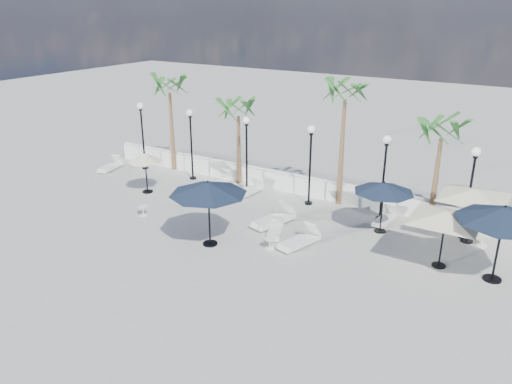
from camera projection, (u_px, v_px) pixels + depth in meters
The scene contains 28 objects.
ground at pixel (233, 260), 18.72m from camera, with size 100.00×100.00×0.00m, color #9C9D98.
balustrade at pixel (318, 189), 24.53m from camera, with size 26.00×0.30×1.01m.
lamppost_0 at pixel (142, 126), 28.13m from camera, with size 0.36×0.36×3.84m.
lamppost_1 at pixel (191, 134), 26.42m from camera, with size 0.36×0.36×3.84m.
lamppost_2 at pixel (247, 144), 24.72m from camera, with size 0.36×0.36×3.84m.
lamppost_3 at pixel (310, 154), 23.02m from camera, with size 0.36×0.36×3.84m.
lamppost_4 at pixel (385, 166), 21.31m from camera, with size 0.36×0.36×3.84m.
lamppost_5 at pixel (472, 180), 19.61m from camera, with size 0.36×0.36×3.84m.
palm_0 at pixel (169, 90), 27.31m from camera, with size 2.60×2.60×5.50m.
palm_1 at pixel (238, 113), 25.40m from camera, with size 2.60×2.60×4.70m.
palm_2 at pixel (345, 97), 22.14m from camera, with size 2.60×2.60×6.10m.
palm_3 at pixel (442, 135), 20.46m from camera, with size 2.60×2.60×4.90m.
lounger_0 at pixel (110, 166), 28.67m from camera, with size 0.93×1.88×0.67m.
lounger_1 at pixel (248, 190), 24.98m from camera, with size 0.81×1.87×0.68m.
lounger_2 at pixel (221, 183), 25.99m from camera, with size 0.96×2.00×0.72m.
lounger_3 at pixel (274, 219), 21.56m from camera, with size 1.27×2.27×0.81m.
lounger_4 at pixel (300, 240), 19.68m from camera, with size 1.14×2.03×0.73m.
lounger_5 at pixel (275, 230), 20.67m from camera, with size 1.11×1.74×0.62m.
lounger_6 at pixel (385, 219), 21.75m from camera, with size 0.67×1.66×0.61m.
side_table_0 at pixel (143, 210), 22.50m from camera, with size 0.46×0.46×0.45m.
side_table_1 at pixel (270, 242), 19.47m from camera, with size 0.46×0.46×0.44m.
side_table_2 at pixel (483, 238), 19.65m from camera, with size 0.57×0.57×0.55m.
parasol_navy_left at pixel (208, 189), 19.06m from camera, with size 3.06×3.06×2.70m.
parasol_navy_mid at pixel (384, 188), 20.33m from camera, with size 2.50×2.50×2.24m.
parasol_navy_right at pixel (504, 215), 16.48m from camera, with size 3.14×3.14×2.81m.
parasol_cream_sq_a at pixel (475, 189), 19.35m from camera, with size 4.95×4.95×2.43m.
parasol_cream_sq_b at pixel (447, 211), 17.49m from camera, with size 4.70×4.70×2.36m.
parasol_cream_small at pixel (145, 158), 24.75m from camera, with size 1.72×1.72×2.11m.
Camera 1 is at (9.38, -13.71, 9.04)m, focal length 35.00 mm.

